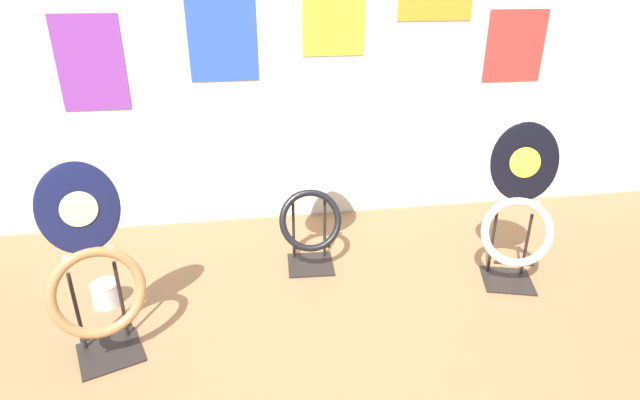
{
  "coord_description": "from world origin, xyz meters",
  "views": [
    {
      "loc": [
        -0.43,
        -1.2,
        1.65
      ],
      "look_at": [
        -0.03,
        1.23,
        0.55
      ],
      "focal_mm": 28.0,
      "sensor_mm": 36.0,
      "label": 1
    }
  ],
  "objects_px": {
    "toilet_seat_display_navy_moon": "(94,277)",
    "paint_can": "(106,293)",
    "toilet_seat_display_white_plain": "(309,196)",
    "toilet_seat_display_jazz_black": "(518,215)"
  },
  "relations": [
    {
      "from": "toilet_seat_display_jazz_black",
      "to": "paint_can",
      "type": "bearing_deg",
      "value": 176.72
    },
    {
      "from": "toilet_seat_display_navy_moon",
      "to": "paint_can",
      "type": "bearing_deg",
      "value": 103.62
    },
    {
      "from": "toilet_seat_display_navy_moon",
      "to": "toilet_seat_display_jazz_black",
      "type": "distance_m",
      "value": 2.21
    },
    {
      "from": "toilet_seat_display_white_plain",
      "to": "toilet_seat_display_navy_moon",
      "type": "xyz_separation_m",
      "value": [
        -1.07,
        -0.69,
        -0.02
      ]
    },
    {
      "from": "toilet_seat_display_jazz_black",
      "to": "paint_can",
      "type": "relative_size",
      "value": 6.31
    },
    {
      "from": "toilet_seat_display_white_plain",
      "to": "toilet_seat_display_navy_moon",
      "type": "bearing_deg",
      "value": -147.2
    },
    {
      "from": "toilet_seat_display_white_plain",
      "to": "toilet_seat_display_jazz_black",
      "type": "bearing_deg",
      "value": -19.61
    },
    {
      "from": "toilet_seat_display_navy_moon",
      "to": "paint_can",
      "type": "xyz_separation_m",
      "value": [
        -0.1,
        0.42,
        -0.36
      ]
    },
    {
      "from": "toilet_seat_display_white_plain",
      "to": "toilet_seat_display_jazz_black",
      "type": "distance_m",
      "value": 1.2
    },
    {
      "from": "toilet_seat_display_jazz_black",
      "to": "toilet_seat_display_navy_moon",
      "type": "bearing_deg",
      "value": -172.59
    }
  ]
}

